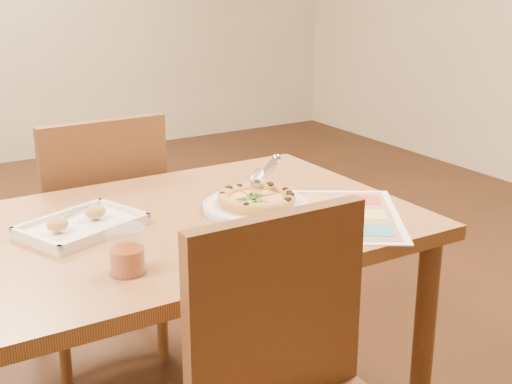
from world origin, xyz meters
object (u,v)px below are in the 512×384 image
plate (256,206)px  appetizer_tray (81,226)px  chair_far (99,211)px  glass_tumbler (127,253)px  chair_near (300,381)px  dining_table (173,252)px  pizza (257,199)px  menu (343,215)px  pizza_cutter (264,174)px

plate → appetizer_tray: appetizer_tray is taller
chair_far → glass_tumbler: chair_far is taller
chair_near → chair_far: same height
dining_table → chair_far: (-0.00, 0.60, -0.07)m
chair_near → pizza: (0.25, 0.58, 0.18)m
appetizer_tray → glass_tumbler: glass_tumbler is taller
chair_near → appetizer_tray: chair_near is taller
appetizer_tray → glass_tumbler: (0.01, -0.30, 0.03)m
chair_near → chair_far: size_ratio=1.00×
pizza → menu: bearing=-45.6°
pizza → menu: (0.17, -0.17, -0.03)m
chair_near → plate: bearing=66.9°
chair_near → menu: chair_near is taller
plate → appetizer_tray: bearing=169.1°
dining_table → chair_far: size_ratio=2.77×
pizza_cutter → plate: bearing=-173.1°
chair_near → glass_tumbler: 0.47m
plate → pizza_cutter: pizza_cutter is taller
pizza → pizza_cutter: (0.05, 0.03, 0.06)m
pizza → chair_far: bearing=111.6°
chair_far → menu: size_ratio=1.10×
dining_table → menu: size_ratio=3.05×
menu → pizza_cutter: bearing=121.0°
chair_near → chair_far: bearing=90.0°
appetizer_tray → glass_tumbler: 0.31m
dining_table → pizza_cutter: size_ratio=9.17×
pizza_cutter → dining_table: bearing=152.5°
chair_near → appetizer_tray: bearing=108.7°
pizza → glass_tumbler: bearing=-155.2°
chair_far → appetizer_tray: (-0.23, -0.54, 0.17)m
chair_far → appetizer_tray: size_ratio=1.36×
pizza → menu: pizza is taller
pizza_cutter → chair_far: bearing=87.2°
appetizer_tray → menu: bearing=-22.1°
pizza_cutter → menu: size_ratio=0.33×
dining_table → pizza_cutter: 0.34m
dining_table → pizza: pizza is taller
pizza → pizza_cutter: bearing=35.9°
chair_near → glass_tumbler: size_ratio=4.38×
chair_far → pizza_cutter: bearing=116.4°
plate → glass_tumbler: 0.51m
chair_far → plate: (0.25, -0.63, 0.16)m
chair_far → pizza: (0.25, -0.63, 0.18)m
chair_far → appetizer_tray: 0.61m
chair_far → pizza: bearing=111.6°
dining_table → appetizer_tray: (-0.23, 0.06, 0.10)m
chair_near → glass_tumbler: chair_near is taller
dining_table → pizza_cutter: (0.29, 0.01, 0.17)m
chair_far → appetizer_tray: chair_far is taller
plate → appetizer_tray: 0.48m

